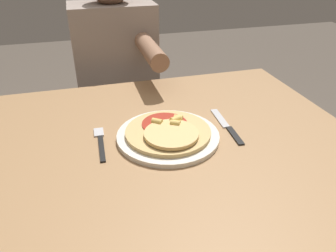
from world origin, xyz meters
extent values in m
cube|color=#9E754C|center=(0.00, 0.00, 0.74)|extent=(1.14, 0.96, 0.03)
cylinder|color=#9E754C|center=(-0.51, 0.42, 0.36)|extent=(0.06, 0.06, 0.72)
cylinder|color=#9E754C|center=(0.51, 0.42, 0.36)|extent=(0.06, 0.06, 0.72)
cylinder|color=silver|center=(0.02, 0.03, 0.76)|extent=(0.30, 0.30, 0.01)
cylinder|color=tan|center=(0.02, 0.03, 0.77)|extent=(0.25, 0.25, 0.01)
cylinder|color=#9E2819|center=(0.02, 0.07, 0.78)|extent=(0.13, 0.13, 0.00)
cylinder|color=#DDB771|center=(0.02, 0.00, 0.78)|extent=(0.15, 0.15, 0.01)
cylinder|color=#E5BC5B|center=(0.04, 0.04, 0.79)|extent=(0.03, 0.03, 0.02)
cylinder|color=#E5BC5B|center=(0.06, 0.07, 0.79)|extent=(0.03, 0.03, 0.02)
cylinder|color=#E5BC5B|center=(-0.01, 0.07, 0.79)|extent=(0.04, 0.03, 0.02)
cylinder|color=#E5BC5B|center=(0.05, 0.07, 0.79)|extent=(0.04, 0.03, 0.02)
cube|color=black|center=(-0.17, 0.03, 0.75)|extent=(0.02, 0.13, 0.00)
cube|color=silver|center=(-0.17, 0.12, 0.75)|extent=(0.03, 0.05, 0.00)
cube|color=black|center=(0.21, -0.01, 0.75)|extent=(0.02, 0.10, 0.00)
cube|color=silver|center=(0.21, 0.10, 0.75)|extent=(0.03, 0.12, 0.00)
cylinder|color=#2D2D38|center=(-0.12, 0.74, 0.24)|extent=(0.11, 0.11, 0.48)
cylinder|color=#2D2D38|center=(0.04, 0.74, 0.24)|extent=(0.11, 0.11, 0.48)
cube|color=gray|center=(-0.04, 0.74, 0.75)|extent=(0.37, 0.22, 0.53)
cylinder|color=#8E664C|center=(0.07, 0.48, 0.87)|extent=(0.07, 0.30, 0.07)
camera|label=1|loc=(-0.20, -0.74, 1.26)|focal=35.00mm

